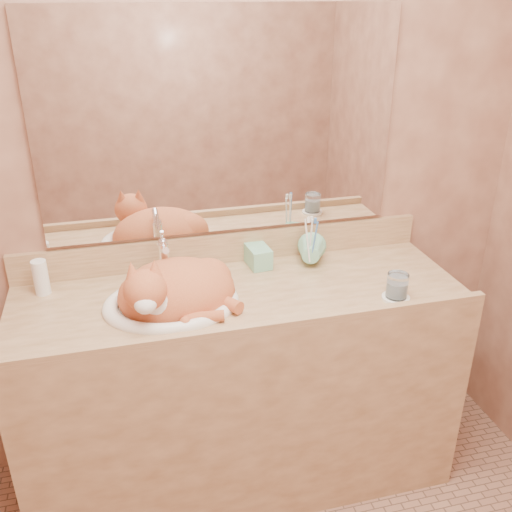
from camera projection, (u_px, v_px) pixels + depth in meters
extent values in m
cube|color=brown|center=(222.00, 163.00, 2.09)|extent=(2.40, 0.02, 2.50)
cube|color=white|center=(222.00, 125.00, 2.02)|extent=(1.30, 0.02, 0.80)
imported|color=#7DC8A2|center=(264.00, 251.00, 2.13)|extent=(0.09, 0.09, 0.18)
imported|color=#7DC8A2|center=(310.00, 257.00, 2.17)|extent=(0.15, 0.15, 0.11)
cylinder|color=white|center=(396.00, 298.00, 1.98)|extent=(0.10, 0.10, 0.01)
cylinder|color=silver|center=(397.00, 286.00, 1.96)|extent=(0.07, 0.07, 0.09)
cylinder|color=white|center=(41.00, 277.00, 2.00)|extent=(0.05, 0.05, 0.13)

